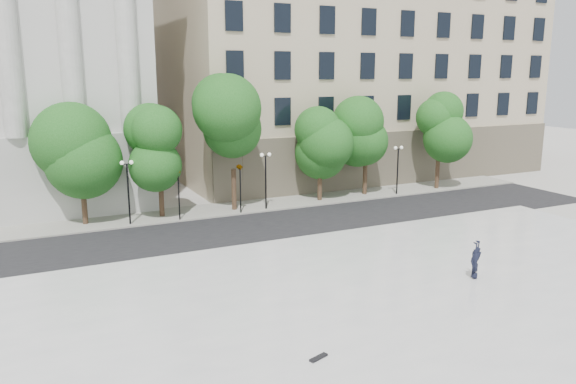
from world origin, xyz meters
name	(u,v)px	position (x,y,z in m)	size (l,w,h in m)	color
ground	(387,361)	(0.00, 0.00, 0.00)	(160.00, 160.00, 0.00)	#B9B6AF
plaza	(344,322)	(0.00, 3.00, 0.23)	(44.00, 22.00, 0.45)	silver
street	(223,234)	(0.00, 18.00, 0.01)	(60.00, 8.00, 0.02)	black
far_sidewalk	(196,212)	(0.00, 24.00, 0.06)	(60.00, 4.00, 0.12)	gray
building_east	(332,63)	(20.00, 38.91, 11.14)	(36.00, 26.15, 23.00)	#B9AD8D
traffic_light_west	(178,169)	(-1.66, 22.30, 3.67)	(0.80, 1.71, 4.17)	black
traffic_light_east	(240,164)	(2.89, 22.30, 3.75)	(0.75, 1.90, 4.25)	black
person_lying	(474,273)	(7.95, 4.06, 0.70)	(0.67, 0.44, 1.85)	black
skateboard	(319,358)	(-2.56, 0.51, 0.49)	(0.77, 0.20, 0.08)	black
street_trees	(206,145)	(0.78, 23.53, 5.11)	(47.83, 5.40, 8.07)	#382619
lamp_posts	(193,177)	(-0.52, 22.60, 2.99)	(36.80, 0.28, 4.48)	black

